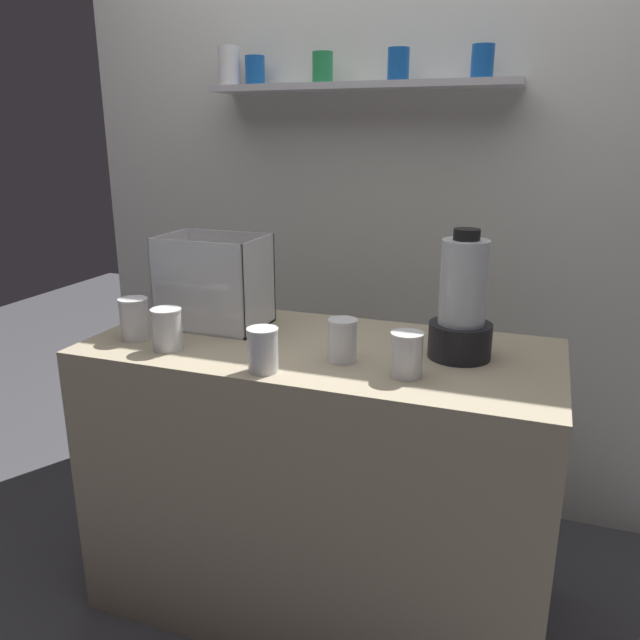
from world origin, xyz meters
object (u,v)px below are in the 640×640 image
object	(u,v)px
juice_cup_orange_far_left	(134,321)
juice_cup_carrot_far_right	(406,357)
juice_cup_pomegranate_left	(167,332)
carrot_display_bin	(215,298)
juice_cup_pomegranate_middle	(263,351)
juice_cup_carrot_right	(342,343)
blender_pitcher	(462,307)

from	to	relation	value
juice_cup_orange_far_left	juice_cup_carrot_far_right	size ratio (longest dim) A/B	1.08
juice_cup_pomegranate_left	carrot_display_bin	bearing A→B (deg)	87.57
juice_cup_pomegranate_middle	juice_cup_carrot_right	xyz separation A→B (m)	(0.17, 0.15, -0.00)
blender_pitcher	carrot_display_bin	bearing A→B (deg)	177.07
juice_cup_pomegranate_left	juice_cup_orange_far_left	bearing A→B (deg)	162.12
carrot_display_bin	juice_cup_carrot_right	distance (m)	0.54
blender_pitcher	juice_cup_pomegranate_left	world-z (taller)	blender_pitcher
carrot_display_bin	juice_cup_pomegranate_middle	xyz separation A→B (m)	(0.33, -0.33, -0.04)
blender_pitcher	juice_cup_pomegranate_middle	bearing A→B (deg)	-148.52
carrot_display_bin	juice_cup_carrot_far_right	size ratio (longest dim) A/B	2.76
blender_pitcher	juice_cup_orange_far_left	world-z (taller)	blender_pitcher
juice_cup_orange_far_left	juice_cup_pomegranate_middle	size ratio (longest dim) A/B	1.08
carrot_display_bin	blender_pitcher	xyz separation A→B (m)	(0.80, -0.04, 0.05)
juice_cup_orange_far_left	juice_cup_pomegranate_left	distance (m)	0.16
carrot_display_bin	juice_cup_pomegranate_left	xyz separation A→B (m)	(-0.01, -0.27, -0.04)
juice_cup_orange_far_left	carrot_display_bin	bearing A→B (deg)	53.85
blender_pitcher	juice_cup_orange_far_left	xyz separation A→B (m)	(-0.96, -0.18, -0.09)
juice_cup_pomegranate_left	juice_cup_carrot_far_right	distance (m)	0.70
juice_cup_pomegranate_left	juice_cup_carrot_far_right	world-z (taller)	juice_cup_pomegranate_left
blender_pitcher	juice_cup_carrot_right	xyz separation A→B (m)	(-0.30, -0.15, -0.09)
juice_cup_pomegranate_left	juice_cup_carrot_right	size ratio (longest dim) A/B	1.02
blender_pitcher	juice_cup_pomegranate_middle	distance (m)	0.56
juice_cup_pomegranate_left	juice_cup_carrot_right	bearing A→B (deg)	8.92
juice_cup_pomegranate_middle	juice_cup_carrot_right	world-z (taller)	juice_cup_carrot_right
juice_cup_orange_far_left	juice_cup_pomegranate_middle	world-z (taller)	juice_cup_orange_far_left
juice_cup_pomegranate_left	juice_cup_carrot_far_right	xyz separation A→B (m)	(0.70, 0.03, 0.00)
blender_pitcher	juice_cup_orange_far_left	size ratio (longest dim) A/B	2.83
juice_cup_carrot_right	juice_cup_carrot_far_right	xyz separation A→B (m)	(0.19, -0.05, 0.00)
carrot_display_bin	blender_pitcher	world-z (taller)	blender_pitcher
blender_pitcher	juice_cup_carrot_right	world-z (taller)	blender_pitcher
juice_cup_orange_far_left	juice_cup_carrot_far_right	xyz separation A→B (m)	(0.85, -0.02, -0.00)
blender_pitcher	juice_cup_pomegranate_left	bearing A→B (deg)	-164.50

